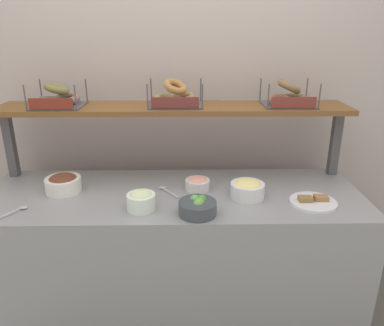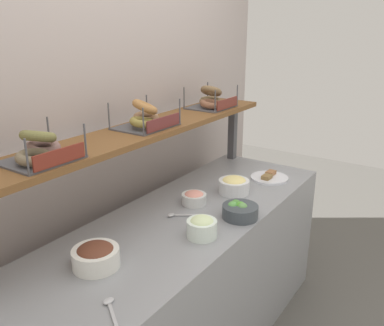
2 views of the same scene
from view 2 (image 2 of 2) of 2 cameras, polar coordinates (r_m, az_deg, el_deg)
back_wall at (r=2.38m, az=-11.74°, el=3.85°), size 3.27×0.06×2.40m
deli_counter at (r=2.38m, az=-0.72°, el=-16.42°), size 2.07×0.70×0.85m
shelf_riser_right at (r=3.02m, az=5.64°, el=4.31°), size 0.05×0.05×0.40m
upper_shelf at (r=2.18m, az=-6.66°, el=4.50°), size 2.03×0.32×0.03m
bowl_scallion_spread at (r=1.93m, az=1.37°, el=-8.82°), size 0.14×0.14×0.10m
bowl_veggie_mix at (r=2.14m, az=6.63°, el=-6.56°), size 0.19×0.19×0.08m
bowl_lox_spread at (r=2.28m, az=0.28°, el=-4.83°), size 0.14×0.14×0.07m
bowl_egg_salad at (r=2.43m, az=5.84°, el=-3.03°), size 0.18×0.18×0.10m
bowl_chocolate_spread at (r=1.76m, az=-13.21°, el=-12.41°), size 0.19×0.19×0.10m
serving_plate_white at (r=2.69m, az=10.67°, el=-1.97°), size 0.24×0.24×0.04m
serving_spoon_near_plate at (r=1.55m, az=-11.22°, el=-19.12°), size 0.12×0.15×0.01m
serving_spoon_by_edge at (r=2.15m, az=-1.87°, el=-7.24°), size 0.12×0.15×0.01m
bagel_basket_poppy at (r=1.72m, az=-20.37°, el=1.76°), size 0.28×0.24×0.14m
bagel_basket_everything at (r=2.17m, az=-6.45°, el=6.22°), size 0.31×0.27×0.16m
bagel_basket_cinnamon_raisin at (r=2.69m, az=2.70°, el=8.69°), size 0.29×0.25×0.15m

